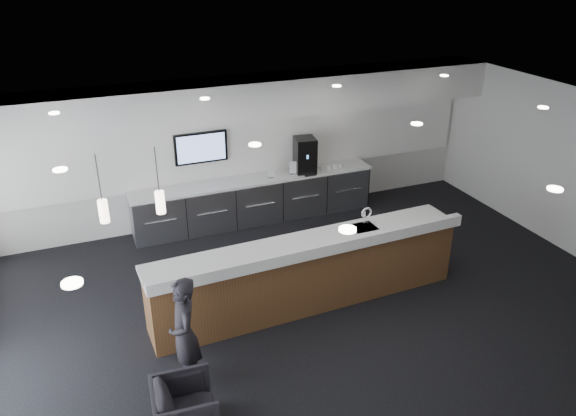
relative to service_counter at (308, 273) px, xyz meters
name	(u,v)px	position (x,y,z in m)	size (l,w,h in m)	color
ground	(333,317)	(0.21, -0.49, -0.58)	(10.00, 10.00, 0.00)	black
ceiling	(340,131)	(0.21, -0.49, 2.42)	(10.00, 8.00, 0.02)	black
back_wall	(248,147)	(0.21, 3.51, 0.92)	(10.00, 0.02, 3.00)	silver
soffit_bulkhead	(254,96)	(0.21, 3.06, 2.07)	(10.00, 0.90, 0.70)	white
alcove_panel	(249,143)	(0.21, 3.48, 1.02)	(9.80, 0.06, 1.40)	white
back_credenza	(255,200)	(0.21, 3.15, -0.10)	(5.06, 0.66, 0.95)	gray
wall_tv	(201,148)	(-0.79, 3.42, 1.07)	(1.05, 0.08, 0.62)	black
pendant_left	(153,188)	(-2.19, 0.31, 1.67)	(0.12, 0.12, 0.30)	beige
pendant_right	(100,196)	(-2.89, 0.31, 1.67)	(0.12, 0.12, 0.30)	beige
ceiling_can_lights	(340,134)	(0.21, -0.49, 2.39)	(7.00, 5.00, 0.02)	white
service_counter	(308,273)	(0.00, 0.00, 0.00)	(5.12, 1.02, 1.49)	brown
coffee_machine	(305,155)	(1.31, 3.13, 0.74)	(0.48, 0.58, 0.73)	black
info_sign_left	(271,173)	(0.54, 3.06, 0.47)	(0.15, 0.02, 0.20)	silver
info_sign_right	(294,168)	(1.05, 3.08, 0.51)	(0.20, 0.02, 0.27)	silver
armchair	(185,408)	(-2.39, -1.85, -0.24)	(0.72, 0.74, 0.67)	black
lounge_guest	(184,334)	(-2.19, -1.07, 0.21)	(0.58, 0.38, 1.58)	black
cup_0	(341,165)	(2.11, 3.04, 0.42)	(0.10, 0.10, 0.09)	white
cup_1	(335,166)	(1.97, 3.04, 0.42)	(0.10, 0.10, 0.09)	white
cup_2	(329,167)	(1.83, 3.04, 0.42)	(0.10, 0.10, 0.09)	white
cup_3	(323,168)	(1.69, 3.04, 0.42)	(0.10, 0.10, 0.09)	white
cup_4	(317,169)	(1.55, 3.04, 0.42)	(0.10, 0.10, 0.09)	white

